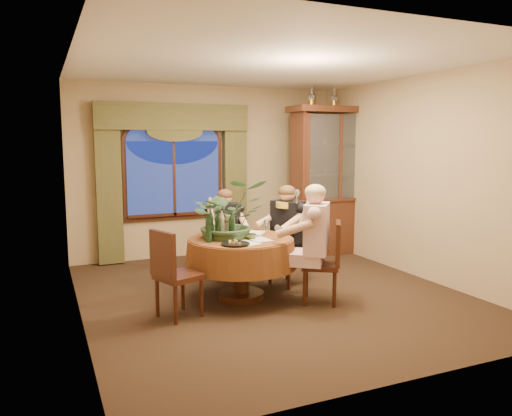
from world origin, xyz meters
name	(u,v)px	position (x,y,z in m)	size (l,w,h in m)	color
floor	(271,294)	(0.00, 0.00, 0.00)	(5.00, 5.00, 0.00)	black
wall_back	(208,171)	(0.00, 2.50, 1.40)	(4.50, 4.50, 0.00)	tan
wall_right	(418,177)	(2.25, 0.00, 1.40)	(5.00, 5.00, 0.00)	tan
ceiling	(272,64)	(0.00, 0.00, 2.80)	(5.00, 5.00, 0.00)	white
window	(174,179)	(-0.60, 2.43, 1.30)	(1.62, 0.10, 1.32)	navy
arched_transom	(173,130)	(-0.60, 2.43, 2.08)	(1.60, 0.06, 0.44)	navy
drapery_left	(109,189)	(-1.63, 2.38, 1.18)	(0.38, 0.14, 2.32)	#464522
drapery_right	(235,184)	(0.43, 2.38, 1.18)	(0.38, 0.14, 2.32)	#464522
swag_valance	(174,117)	(-0.60, 2.35, 2.28)	(2.45, 0.16, 0.42)	#464522
dining_table	(241,268)	(-0.41, -0.01, 0.38)	(1.35, 1.35, 0.75)	maroon
china_cabinet	(333,181)	(1.96, 1.75, 1.23)	(1.52, 0.60, 2.47)	#3C1B11
oil_lamp_left	(312,95)	(1.53, 1.75, 2.64)	(0.11, 0.11, 0.34)	#A5722D
oil_lamp_center	(334,96)	(1.96, 1.75, 2.64)	(0.11, 0.11, 0.34)	#A5722D
oil_lamp_right	(356,97)	(2.39, 1.75, 2.64)	(0.11, 0.11, 0.34)	#A5722D
chair_right	(320,263)	(0.39, -0.52, 0.48)	(0.42, 0.42, 0.96)	black
chair_back_right	(288,249)	(0.38, 0.30, 0.48)	(0.42, 0.42, 0.96)	black
chair_back	(229,244)	(-0.22, 0.94, 0.48)	(0.42, 0.42, 0.96)	black
chair_front_left	(179,274)	(-1.26, -0.33, 0.48)	(0.42, 0.42, 0.96)	black
person_pink	(316,245)	(0.31, -0.55, 0.71)	(0.51, 0.47, 1.42)	#CEA6A9
person_back	(225,234)	(-0.29, 0.89, 0.63)	(0.45, 0.41, 1.26)	black
person_scarf	(288,235)	(0.39, 0.33, 0.67)	(0.48, 0.44, 1.33)	black
stoneware_vase	(230,226)	(-0.51, 0.09, 0.88)	(0.14, 0.14, 0.27)	gray
centerpiece_plant	(228,187)	(-0.52, 0.11, 1.35)	(0.92, 1.03, 0.80)	#325231
olive_bowl	(249,236)	(-0.34, -0.09, 0.78)	(0.17, 0.17, 0.05)	#475C2F
cheese_platter	(236,244)	(-0.62, -0.38, 0.76)	(0.32, 0.32, 0.02)	black
wine_bottle_0	(222,224)	(-0.63, 0.07, 0.92)	(0.07, 0.07, 0.33)	tan
wine_bottle_1	(211,223)	(-0.72, 0.20, 0.92)	(0.07, 0.07, 0.33)	black
wine_bottle_2	(232,226)	(-0.55, -0.06, 0.92)	(0.07, 0.07, 0.33)	black
wine_bottle_3	(209,228)	(-0.85, -0.11, 0.92)	(0.07, 0.07, 0.33)	black
wine_bottle_4	(218,226)	(-0.71, -0.05, 0.92)	(0.07, 0.07, 0.33)	black
tasting_paper_0	(260,239)	(-0.25, -0.20, 0.75)	(0.21, 0.30, 0.00)	white
tasting_paper_1	(255,233)	(-0.13, 0.20, 0.75)	(0.21, 0.30, 0.00)	white
tasting_paper_2	(246,243)	(-0.47, -0.33, 0.75)	(0.21, 0.30, 0.00)	white
wine_glass_person_pink	(277,232)	(-0.06, -0.28, 0.84)	(0.07, 0.07, 0.18)	silver
wine_glass_person_back	(232,224)	(-0.35, 0.44, 0.84)	(0.07, 0.07, 0.18)	silver
wine_glass_person_scarf	(266,226)	(0.00, 0.17, 0.84)	(0.07, 0.07, 0.18)	silver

